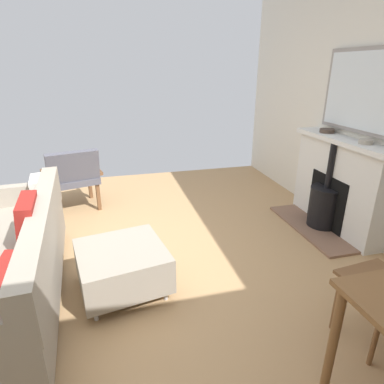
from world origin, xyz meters
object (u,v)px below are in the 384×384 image
at_px(armchair_accent, 73,175).
at_px(ottoman, 122,265).
at_px(sofa, 3,266).
at_px(mantel_bowl_near, 327,130).
at_px(fireplace, 335,189).
at_px(mantel_bowl_far, 366,141).

bearing_deg(armchair_accent, ottoman, 105.47).
distance_m(sofa, armchair_accent, 1.79).
bearing_deg(mantel_bowl_near, sofa, 14.41).
relative_size(fireplace, mantel_bowl_far, 10.36).
xyz_separation_m(mantel_bowl_near, mantel_bowl_far, (0.00, 0.60, -0.00)).
relative_size(ottoman, armchair_accent, 0.96).
bearing_deg(fireplace, sofa, 9.11).
relative_size(fireplace, sofa, 0.64).
bearing_deg(mantel_bowl_far, armchair_accent, -27.34).
height_order(sofa, ottoman, sofa).
relative_size(fireplace, mantel_bowl_near, 8.38).
height_order(fireplace, mantel_bowl_near, mantel_bowl_near).
distance_m(mantel_bowl_near, mantel_bowl_far, 0.60).
distance_m(mantel_bowl_near, ottoman, 2.70).
bearing_deg(sofa, ottoman, 177.16).
relative_size(mantel_bowl_near, ottoman, 0.21).
height_order(fireplace, armchair_accent, fireplace).
relative_size(mantel_bowl_far, ottoman, 0.17).
bearing_deg(mantel_bowl_far, mantel_bowl_near, -90.00).
relative_size(mantel_bowl_near, armchair_accent, 0.20).
bearing_deg(mantel_bowl_far, ottoman, 6.78).
relative_size(mantel_bowl_near, mantel_bowl_far, 1.24).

